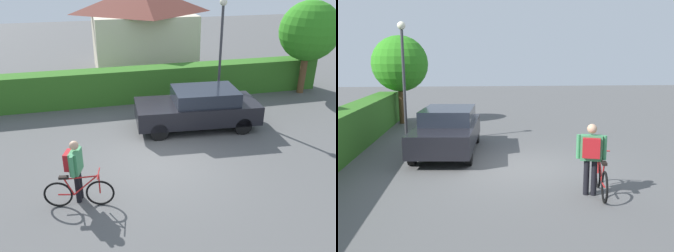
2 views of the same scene
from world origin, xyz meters
The scene contains 8 objects.
ground_plane centered at (0.00, 0.00, 0.00)m, with size 60.00×60.00×0.00m, color #525252.
hedge_row centered at (0.00, 5.31, 0.70)m, with size 17.03×0.90×1.41m, color #31691F.
house_distant centered at (1.37, 10.10, 2.25)m, with size 5.37×4.43×4.41m.
parked_car_near centered at (1.89, 2.04, 0.75)m, with size 4.40×2.13×1.42m.
bicycle centered at (-2.31, -1.66, 0.38)m, with size 1.66×0.50×0.91m.
person_rider centered at (-2.35, -1.39, 0.98)m, with size 0.45×0.63×1.63m.
street_lamp centered at (3.24, 3.61, 2.75)m, with size 0.28×0.28×4.25m.
tree_kerbside centered at (7.62, 4.55, 2.74)m, with size 2.53×2.53×4.03m.
Camera 1 is at (-1.95, -9.03, 5.34)m, focal length 38.08 mm.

